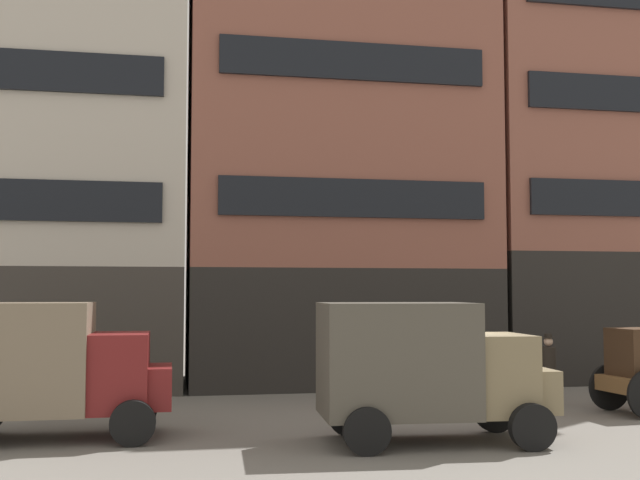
{
  "coord_description": "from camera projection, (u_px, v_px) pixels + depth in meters",
  "views": [
    {
      "loc": [
        -5.14,
        -15.1,
        2.82
      ],
      "look_at": [
        -1.89,
        1.87,
        3.97
      ],
      "focal_mm": 44.17,
      "sensor_mm": 36.0,
      "label": 1
    }
  ],
  "objects": [
    {
      "name": "ground_plane",
      "position": [
        431.0,
        435.0,
        15.58
      ],
      "size": [
        120.0,
        120.0,
        0.0
      ],
      "primitive_type": "plane",
      "color": "slate"
    },
    {
      "name": "pedestrian_officer",
      "position": [
        549.0,
        367.0,
        19.37
      ],
      "size": [
        0.48,
        0.48,
        1.79
      ],
      "color": "black",
      "rests_on": "ground_plane"
    },
    {
      "name": "delivery_truck_far",
      "position": [
        427.0,
        367.0,
        14.77
      ],
      "size": [
        4.44,
        2.34,
        2.62
      ],
      "color": "#7A6B4C",
      "rests_on": "ground_plane"
    },
    {
      "name": "delivery_truck_near",
      "position": [
        47.0,
        365.0,
        15.09
      ],
      "size": [
        4.35,
        2.12,
        2.62
      ],
      "color": "maroon",
      "rests_on": "ground_plane"
    },
    {
      "name": "building_far_left",
      "position": [
        54.0,
        143.0,
        23.59
      ],
      "size": [
        8.19,
        5.73,
        14.49
      ],
      "color": "#38332D",
      "rests_on": "ground_plane"
    },
    {
      "name": "building_center_left",
      "position": [
        336.0,
        130.0,
        25.26
      ],
      "size": [
        9.78,
        5.73,
        15.98
      ],
      "color": "black",
      "rests_on": "ground_plane"
    },
    {
      "name": "building_center_right",
      "position": [
        581.0,
        116.0,
        26.92
      ],
      "size": [
        8.09,
        5.73,
        17.59
      ],
      "color": "black",
      "rests_on": "ground_plane"
    }
  ]
}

